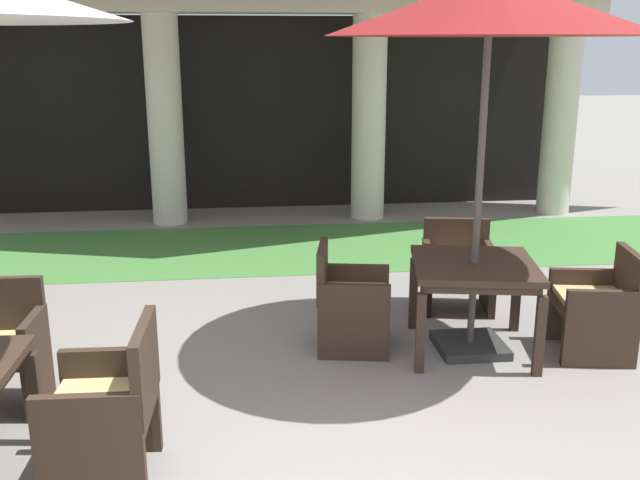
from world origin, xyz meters
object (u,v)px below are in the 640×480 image
(patio_umbrella_mid_right, at_px, (490,10))
(patio_chair_mid_right_west, at_px, (350,301))
(patio_chair_mid_left_east, at_px, (108,411))
(terracotta_urn, at_px, (478,260))
(patio_chair_mid_right_east, at_px, (597,306))
(patio_chair_mid_right_north, at_px, (457,268))
(patio_table_mid_right, at_px, (474,274))

(patio_umbrella_mid_right, relative_size, patio_chair_mid_right_west, 3.43)
(patio_chair_mid_left_east, height_order, patio_chair_mid_right_west, patio_chair_mid_left_east)
(terracotta_urn, bearing_deg, patio_chair_mid_right_east, -80.91)
(patio_chair_mid_left_east, xyz_separation_m, patio_chair_mid_right_east, (3.55, 1.33, -0.03))
(patio_chair_mid_left_east, height_order, patio_chair_mid_right_east, patio_chair_mid_left_east)
(patio_chair_mid_left_east, relative_size, terracotta_urn, 2.01)
(patio_umbrella_mid_right, height_order, patio_chair_mid_right_north, patio_umbrella_mid_right)
(patio_umbrella_mid_right, relative_size, patio_chair_mid_right_east, 3.43)
(patio_table_mid_right, xyz_separation_m, patio_chair_mid_right_north, (0.17, 0.96, -0.26))
(patio_umbrella_mid_right, bearing_deg, patio_table_mid_right, 63.43)
(patio_chair_mid_right_east, bearing_deg, patio_table_mid_right, 90.00)
(patio_umbrella_mid_right, distance_m, patio_chair_mid_right_west, 2.45)
(patio_chair_mid_left_east, bearing_deg, patio_chair_mid_right_west, -42.22)
(patio_chair_mid_right_east, relative_size, terracotta_urn, 1.83)
(terracotta_urn, bearing_deg, patio_chair_mid_right_north, -120.62)
(patio_table_mid_right, height_order, patio_umbrella_mid_right, patio_umbrella_mid_right)
(patio_chair_mid_left_east, height_order, terracotta_urn, patio_chair_mid_left_east)
(patio_chair_mid_right_west, height_order, patio_chair_mid_right_north, patio_chair_mid_right_west)
(patio_table_mid_right, distance_m, patio_chair_mid_right_east, 1.01)
(terracotta_urn, bearing_deg, patio_chair_mid_left_east, -134.73)
(patio_chair_mid_left_east, xyz_separation_m, terracotta_urn, (3.24, 3.27, -0.23))
(patio_chair_mid_right_north, relative_size, terracotta_urn, 1.74)
(patio_umbrella_mid_right, bearing_deg, patio_chair_mid_left_east, -149.88)
(patio_chair_mid_left_east, bearing_deg, patio_umbrella_mid_right, -57.97)
(patio_chair_mid_right_west, distance_m, patio_chair_mid_right_north, 1.38)
(patio_umbrella_mid_right, xyz_separation_m, patio_chair_mid_right_east, (0.96, -0.17, -2.24))
(patio_chair_mid_left_east, distance_m, terracotta_urn, 4.61)
(patio_table_mid_right, xyz_separation_m, patio_chair_mid_right_west, (-0.96, 0.17, -0.25))
(patio_chair_mid_right_west, height_order, patio_chair_mid_right_east, patio_chair_mid_right_west)
(patio_chair_mid_right_north, xyz_separation_m, terracotta_urn, (0.48, 0.81, -0.19))
(patio_chair_mid_left_east, xyz_separation_m, patio_umbrella_mid_right, (2.59, 1.50, 2.21))
(patio_chair_mid_right_west, bearing_deg, patio_umbrella_mid_right, 90.00)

